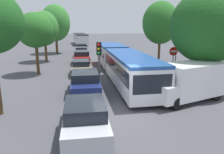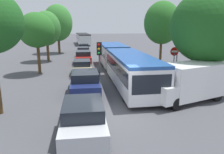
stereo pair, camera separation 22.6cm
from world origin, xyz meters
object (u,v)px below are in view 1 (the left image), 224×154
object	(u,v)px
queued_car_black	(82,48)
tree_left_distant	(55,24)
tree_left_mid	(36,31)
tree_right_mid	(161,24)
traffic_light	(99,55)
queued_car_tan	(81,67)
queued_car_navy	(85,82)
white_van	(191,81)
no_entry_sign	(173,59)
tree_right_near	(208,26)
queued_car_silver	(85,118)
queued_car_white	(81,52)
queued_car_red	(82,57)
tree_left_far	(44,29)
city_bus_rear	(80,38)
direction_sign_post	(176,48)
articulated_bus	(121,61)

from	to	relation	value
queued_car_black	tree_left_distant	size ratio (longest dim) A/B	0.51
tree_left_mid	tree_right_mid	size ratio (longest dim) A/B	0.81
traffic_light	queued_car_tan	bearing A→B (deg)	-147.73
queued_car_tan	tree_left_distant	bearing A→B (deg)	13.21
queued_car_navy	traffic_light	size ratio (longest dim) A/B	1.30
white_van	no_entry_sign	size ratio (longest dim) A/B	1.90
queued_car_black	tree_right_near	world-z (taller)	tree_right_near
queued_car_black	traffic_light	world-z (taller)	traffic_light
queued_car_silver	queued_car_white	size ratio (longest dim) A/B	1.07
queued_car_red	tree_left_far	xyz separation A→B (m)	(-4.50, 2.21, 3.23)
city_bus_rear	tree_right_near	world-z (taller)	tree_right_near
city_bus_rear	direction_sign_post	size ratio (longest dim) A/B	3.22
tree_right_near	city_bus_rear	bearing A→B (deg)	102.57
direction_sign_post	traffic_light	bearing A→B (deg)	32.22
queued_car_silver	queued_car_tan	distance (m)	11.71
queued_car_navy	queued_car_tan	world-z (taller)	queued_car_navy
queued_car_tan	traffic_light	xyz separation A→B (m)	(1.27, -5.16, 1.81)
queued_car_tan	white_van	distance (m)	10.61
queued_car_silver	tree_left_mid	bearing A→B (deg)	17.77
articulated_bus	traffic_light	distance (m)	4.47
articulated_bus	direction_sign_post	bearing A→B (deg)	80.80
city_bus_rear	white_van	world-z (taller)	city_bus_rear
queued_car_silver	tree_right_mid	distance (m)	16.87
queued_car_tan	traffic_light	distance (m)	5.61
traffic_light	queued_car_red	bearing A→B (deg)	-155.60
queued_car_silver	tree_right_near	size ratio (longest dim) A/B	0.61
city_bus_rear	tree_right_mid	distance (m)	30.98
queued_car_silver	queued_car_white	bearing A→B (deg)	-0.26
queued_car_silver	queued_car_black	world-z (taller)	queued_car_silver
white_van	traffic_light	distance (m)	6.32
queued_car_tan	queued_car_red	distance (m)	5.91
queued_car_red	queued_car_white	size ratio (longest dim) A/B	1.09
tree_right_mid	tree_right_near	bearing A→B (deg)	-89.05
queued_car_tan	articulated_bus	bearing A→B (deg)	-112.78
traffic_light	tree_left_mid	size ratio (longest dim) A/B	0.60
queued_car_navy	tree_right_near	bearing A→B (deg)	-92.46
queued_car_silver	tree_left_mid	world-z (taller)	tree_left_mid
articulated_bus	city_bus_rear	bearing A→B (deg)	-175.42
tree_left_far	tree_right_mid	distance (m)	14.10
queued_car_white	tree_left_mid	xyz separation A→B (m)	(-4.07, -10.84, 3.29)
no_entry_sign	tree_left_distant	world-z (taller)	tree_left_distant
articulated_bus	direction_sign_post	world-z (taller)	direction_sign_post
queued_car_tan	city_bus_rear	bearing A→B (deg)	-0.42
direction_sign_post	queued_car_black	bearing A→B (deg)	-58.42
queued_car_black	tree_left_mid	world-z (taller)	tree_left_mid
queued_car_tan	tree_right_near	size ratio (longest dim) A/B	0.56
queued_car_tan	queued_car_white	size ratio (longest dim) A/B	0.98
articulated_bus	queued_car_white	bearing A→B (deg)	-166.58
queued_car_red	direction_sign_post	distance (m)	11.65
queued_car_silver	queued_car_tan	xyz separation A→B (m)	(-0.09, 11.71, -0.06)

